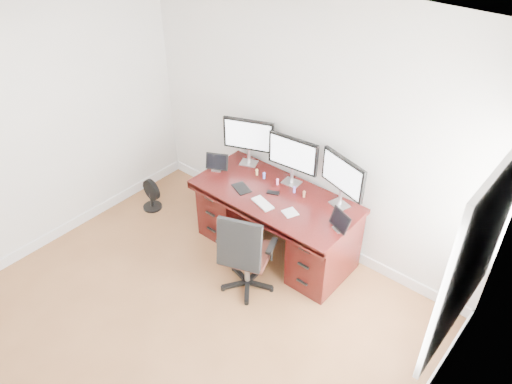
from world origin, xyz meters
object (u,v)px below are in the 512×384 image
Objects in this scene: floor_fan at (151,195)px; monitor_center at (293,155)px; desk at (276,220)px; office_chair at (246,265)px; keyboard at (263,203)px.

monitor_center is (1.59, 0.62, 0.90)m from floor_fan.
floor_fan is (-1.59, -0.38, -0.21)m from desk.
monitor_center is at bearing 77.37° from office_chair.
floor_fan is at bearing -164.12° from monitor_center.
keyboard is (0.00, -0.23, 0.36)m from desk.
office_chair is (0.13, -0.64, -0.09)m from desk.
monitor_center is 2.22× the size of keyboard.
desk is 3.09× the size of monitor_center.
keyboard is at bearing 9.54° from floor_fan.
office_chair is at bearing -4.45° from floor_fan.
monitor_center reaches higher than floor_fan.
office_chair is 3.84× the size of keyboard.
monitor_center reaches higher than desk.
office_chair is at bearing -86.99° from monitor_center.
monitor_center is (0.00, 0.24, 0.68)m from desk.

